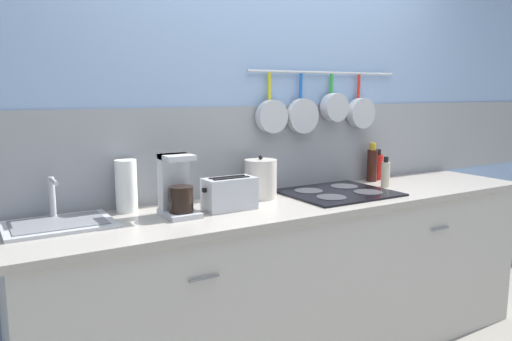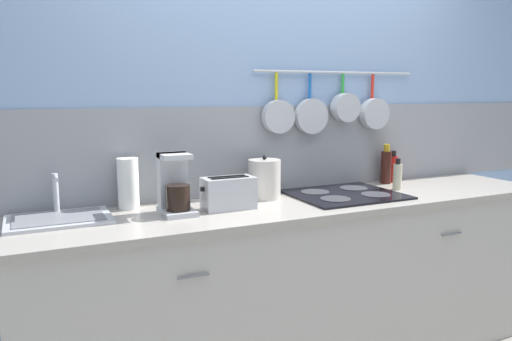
% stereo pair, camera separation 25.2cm
% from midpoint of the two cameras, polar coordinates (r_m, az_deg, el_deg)
% --- Properties ---
extents(wall_back, '(7.20, 0.16, 2.60)m').
position_cam_midpoint_polar(wall_back, '(2.95, -0.79, 4.41)').
color(wall_back, '#84A3CC').
rests_on(wall_back, ground_plane).
extents(cabinet_base, '(2.98, 0.60, 0.90)m').
position_cam_midpoint_polar(cabinet_base, '(2.85, 2.85, -12.97)').
color(cabinet_base, '#B7B2A8').
rests_on(cabinet_base, ground_plane).
extents(countertop, '(3.02, 0.62, 0.03)m').
position_cam_midpoint_polar(countertop, '(2.71, 2.92, -3.78)').
color(countertop, '#A59E93').
rests_on(countertop, cabinet_base).
extents(sink_basin, '(0.46, 0.33, 0.20)m').
position_cam_midpoint_polar(sink_basin, '(2.41, -24.53, -5.41)').
color(sink_basin, '#B7BABF').
rests_on(sink_basin, countertop).
extents(paper_towel_roll, '(0.10, 0.10, 0.26)m').
position_cam_midpoint_polar(paper_towel_roll, '(2.54, -17.39, -1.71)').
color(paper_towel_roll, white).
rests_on(paper_towel_roll, countertop).
extents(coffee_maker, '(0.15, 0.21, 0.29)m').
position_cam_midpoint_polar(coffee_maker, '(2.41, -12.01, -2.17)').
color(coffee_maker, '#B7BABF').
rests_on(coffee_maker, countertop).
extents(toaster, '(0.28, 0.13, 0.16)m').
position_cam_midpoint_polar(toaster, '(2.49, -5.96, -2.68)').
color(toaster, '#B7BABF').
rests_on(toaster, countertop).
extents(kettle, '(0.18, 0.18, 0.24)m').
position_cam_midpoint_polar(kettle, '(2.74, -2.10, -0.98)').
color(kettle, beige).
rests_on(kettle, countertop).
extents(cooktop, '(0.60, 0.52, 0.01)m').
position_cam_midpoint_polar(cooktop, '(2.89, 6.93, -2.53)').
color(cooktop, black).
rests_on(cooktop, countertop).
extents(bottle_olive_oil, '(0.05, 0.05, 0.19)m').
position_cam_midpoint_polar(bottle_olive_oil, '(3.13, 12.38, -0.37)').
color(bottle_olive_oil, '#BFB799').
rests_on(bottle_olive_oil, countertop).
extents(bottle_hot_sauce, '(0.07, 0.07, 0.25)m').
position_cam_midpoint_polar(bottle_hot_sauce, '(3.31, 11.04, 0.68)').
color(bottle_hot_sauce, '#33140F').
rests_on(bottle_hot_sauce, countertop).
extents(bottle_dish_soap, '(0.06, 0.06, 0.20)m').
position_cam_midpoint_polar(bottle_dish_soap, '(3.39, 11.72, 0.47)').
color(bottle_dish_soap, red).
rests_on(bottle_dish_soap, countertop).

